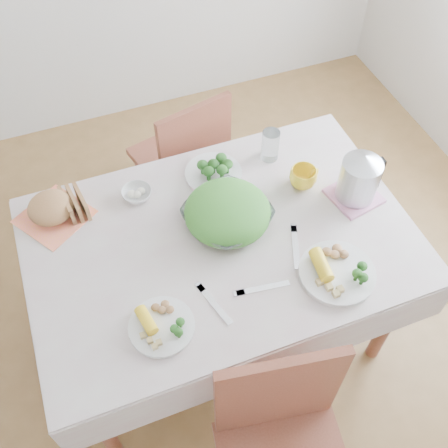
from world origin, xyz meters
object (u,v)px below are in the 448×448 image
object	(u,v)px
salad_bowl	(227,216)
dinner_plate_left	(162,327)
chair_far	(178,155)
yellow_mug	(303,178)
electric_kettle	(359,177)
dinner_plate_right	(337,273)
dining_table	(221,289)

from	to	relation	value
salad_bowl	dinner_plate_left	world-z (taller)	salad_bowl
chair_far	salad_bowl	distance (m)	0.80
yellow_mug	electric_kettle	bearing A→B (deg)	-38.58
electric_kettle	yellow_mug	bearing A→B (deg)	157.14
chair_far	dinner_plate_right	bearing A→B (deg)	90.79
dining_table	dinner_plate_left	bearing A→B (deg)	-138.78
chair_far	yellow_mug	xyz separation A→B (m)	(0.36, -0.65, 0.34)
dinner_plate_right	electric_kettle	distance (m)	0.41
salad_bowl	dinner_plate_left	distance (m)	0.52
dining_table	dinner_plate_right	xyz separation A→B (m)	(0.34, -0.31, 0.40)
dinner_plate_left	electric_kettle	bearing A→B (deg)	17.50
dining_table	electric_kettle	xyz separation A→B (m)	(0.59, 0.00, 0.51)
chair_far	dinner_plate_left	world-z (taller)	chair_far
dining_table	electric_kettle	bearing A→B (deg)	0.24
yellow_mug	chair_far	bearing A→B (deg)	118.97
dining_table	yellow_mug	distance (m)	0.62
dinner_plate_right	dinner_plate_left	bearing A→B (deg)	177.97
dining_table	salad_bowl	world-z (taller)	salad_bowl
dinner_plate_right	chair_far	bearing A→B (deg)	104.42
dining_table	salad_bowl	bearing A→B (deg)	51.50
dinner_plate_left	chair_far	bearing A→B (deg)	70.31
salad_bowl	dinner_plate_right	xyz separation A→B (m)	(0.29, -0.38, -0.03)
dinner_plate_left	dinner_plate_right	xyz separation A→B (m)	(0.67, -0.02, 0.00)
chair_far	electric_kettle	size ratio (longest dim) A/B	4.04
salad_bowl	electric_kettle	xyz separation A→B (m)	(0.54, -0.06, 0.08)
chair_far	dinner_plate_left	size ratio (longest dim) A/B	3.91
dinner_plate_right	yellow_mug	bearing A→B (deg)	80.24
chair_far	electric_kettle	xyz separation A→B (m)	(0.53, -0.79, 0.42)
electric_kettle	dining_table	bearing A→B (deg)	-164.04
electric_kettle	dinner_plate_left	bearing A→B (deg)	-146.78
dinner_plate_right	yellow_mug	world-z (taller)	yellow_mug
chair_far	dinner_plate_left	distance (m)	1.18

